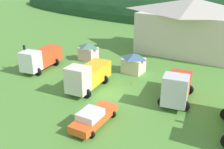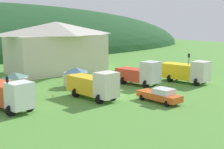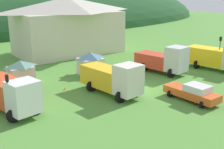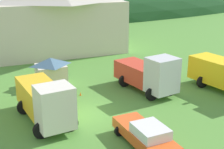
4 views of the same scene
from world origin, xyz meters
name	(u,v)px [view 3 (image 3 of 4)]	position (x,y,z in m)	size (l,w,h in m)	color
ground_plane	(137,88)	(0.00, 0.00, 0.00)	(200.00, 200.00, 0.00)	#518C38
depot_building	(68,25)	(2.70, 19.95, 4.61)	(17.44, 9.84, 8.94)	beige
play_shed_cream	(90,63)	(-1.19, 7.30, 1.39)	(2.87, 2.54, 2.70)	beige
play_shed_pink	(21,72)	(-9.47, 8.23, 1.40)	(2.75, 2.21, 2.72)	beige
heavy_rig_white	(11,93)	(-12.65, 1.56, 1.67)	(3.72, 7.09, 3.16)	white
heavy_rig_striped	(113,78)	(-3.25, -0.15, 1.70)	(3.56, 7.15, 3.40)	silver
tow_truck_silver	(164,60)	(6.43, 2.28, 1.69)	(3.85, 6.88, 3.54)	silver
flatbed_truck_yellow	(217,57)	(12.99, -0.61, 1.74)	(4.03, 7.44, 3.38)	silver
service_pickup_orange	(193,92)	(1.68, -5.93, 0.83)	(2.47, 5.41, 1.66)	#E35A22
traffic_light_west	(8,93)	(-13.39, -0.35, 2.37)	(0.20, 0.32, 3.83)	#4C4C51
traffic_light_east	(219,50)	(13.13, -0.82, 2.65)	(0.20, 0.32, 4.33)	#4C4C51
traffic_cone_near_pickup	(119,78)	(0.54, 3.76, 0.00)	(0.36, 0.36, 0.60)	orange
traffic_cone_mid_row	(65,90)	(-6.51, 3.88, 0.00)	(0.36, 0.36, 0.64)	orange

